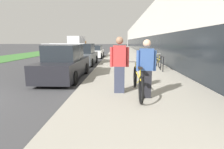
% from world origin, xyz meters
% --- Properties ---
extents(sidewalk_slab, '(4.69, 70.00, 0.15)m').
position_xyz_m(sidewalk_slab, '(6.32, 21.00, 0.07)').
color(sidewalk_slab, gray).
rests_on(sidewalk_slab, ground).
extents(storefront_facade, '(10.01, 70.00, 5.49)m').
position_xyz_m(storefront_facade, '(13.69, 29.00, 2.74)').
color(storefront_facade, silver).
rests_on(storefront_facade, ground).
extents(lawn_strip, '(4.79, 70.00, 0.03)m').
position_xyz_m(lawn_strip, '(-6.77, 25.00, 0.01)').
color(lawn_strip, '#3D7533').
rests_on(lawn_strip, ground).
extents(tandem_bicycle, '(0.52, 2.54, 0.96)m').
position_xyz_m(tandem_bicycle, '(6.07, 1.00, 0.56)').
color(tandem_bicycle, black).
rests_on(tandem_bicycle, sidewalk_slab).
extents(person_rider, '(0.58, 0.23, 1.72)m').
position_xyz_m(person_rider, '(6.27, 0.69, 1.01)').
color(person_rider, black).
rests_on(person_rider, sidewalk_slab).
extents(person_bystander, '(0.61, 0.24, 1.81)m').
position_xyz_m(person_bystander, '(5.49, 1.18, 1.06)').
color(person_bystander, '#33384C').
rests_on(person_bystander, sidewalk_slab).
extents(bike_rack_hoop, '(0.05, 0.60, 0.84)m').
position_xyz_m(bike_rack_hoop, '(7.90, 5.48, 0.66)').
color(bike_rack_hoop, black).
rests_on(bike_rack_hoop, sidewalk_slab).
extents(cruiser_bike_nearest, '(0.52, 1.72, 0.85)m').
position_xyz_m(cruiser_bike_nearest, '(7.99, 6.90, 0.51)').
color(cruiser_bike_nearest, black).
rests_on(cruiser_bike_nearest, sidewalk_slab).
extents(parked_sedan_curbside, '(1.79, 4.34, 1.71)m').
position_xyz_m(parked_sedan_curbside, '(2.82, 3.96, 0.73)').
color(parked_sedan_curbside, black).
rests_on(parked_sedan_curbside, ground).
extents(vintage_roadster_curbside, '(1.80, 4.09, 1.63)m').
position_xyz_m(vintage_roadster_curbside, '(2.71, 9.15, 0.73)').
color(vintage_roadster_curbside, '#4C5156').
rests_on(vintage_roadster_curbside, ground).
extents(parked_sedan_far, '(1.85, 4.35, 1.37)m').
position_xyz_m(parked_sedan_far, '(2.75, 15.20, 0.63)').
color(parked_sedan_far, white).
rests_on(parked_sedan_far, ground).
extents(moving_truck, '(2.29, 6.99, 2.73)m').
position_xyz_m(moving_truck, '(-2.61, 29.79, 1.39)').
color(moving_truck, orange).
rests_on(moving_truck, ground).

